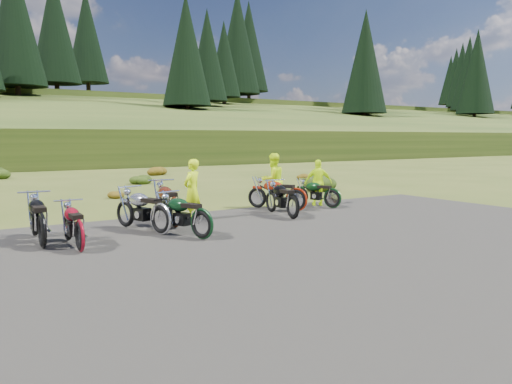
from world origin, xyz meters
TOP-DOWN VIEW (x-y plane):
  - ground at (0.00, 0.00)m, footprint 300.00×300.00m
  - gravel_pad at (0.00, -2.00)m, footprint 20.00×12.00m
  - hill_slope at (0.00, 50.00)m, footprint 300.00×45.97m
  - conifer_23 at (3.00, 62.00)m, footprint 7.48×7.48m
  - conifer_24 at (9.00, 68.00)m, footprint 7.04×7.04m
  - conifer_25 at (15.00, 74.00)m, footprint 6.60×6.60m
  - conifer_26 at (21.00, 49.00)m, footprint 6.16×6.16m
  - conifer_27 at (27.00, 55.00)m, footprint 5.72×5.72m
  - conifer_28 at (33.00, 61.00)m, footprint 5.28×5.28m
  - conifer_29 at (39.00, 67.00)m, footprint 7.92×7.92m
  - conifer_30 at (45.00, 73.00)m, footprint 7.48×7.48m
  - conifer_31 at (51.00, 48.00)m, footprint 7.04×7.04m
  - conifer_32 at (57.00, 54.00)m, footprint 6.60×6.60m
  - conifer_33 at (63.00, 60.00)m, footprint 6.16×6.16m
  - conifer_34 at (69.00, 66.00)m, footprint 5.72×5.72m
  - conifer_35 at (75.00, 72.00)m, footprint 5.28×5.28m
  - conifer_36 at (81.00, 78.00)m, footprint 7.92×7.92m
  - conifer_37 at (87.00, 53.00)m, footprint 7.48×7.48m
  - conifer_38 at (93.00, 59.00)m, footprint 7.04×7.04m
  - conifer_39 at (99.00, 65.00)m, footprint 6.60×6.60m
  - conifer_40 at (105.00, 71.00)m, footprint 6.16×6.16m
  - conifer_41 at (111.00, 77.00)m, footprint 5.72×5.72m
  - shrub_4 at (-0.40, 9.20)m, footprint 0.77×0.77m
  - shrub_5 at (2.50, 14.50)m, footprint 1.03×1.03m
  - shrub_6 at (5.40, 19.80)m, footprint 1.30×1.30m
  - shrub_7 at (8.30, 7.10)m, footprint 1.56×1.56m
  - shrub_8 at (11.20, 12.40)m, footprint 0.77×0.77m
  - motorcycle_0 at (-4.34, 1.08)m, footprint 0.82×2.20m
  - motorcycle_1 at (-3.75, 0.29)m, footprint 0.68×1.92m
  - motorcycle_2 at (-1.07, 0.12)m, footprint 1.28×2.16m
  - motorcycle_3 at (-1.65, 1.16)m, footprint 1.34×2.29m
  - motorcycle_4 at (-1.00, 1.86)m, footprint 1.03×2.36m
  - motorcycle_5 at (2.42, 1.31)m, footprint 0.95×2.14m
  - motorcycle_6 at (3.45, 2.49)m, footprint 1.66×2.20m
  - motorcycle_7 at (4.88, 2.40)m, footprint 1.22×1.98m
  - person_middle at (-0.12, 2.65)m, footprint 0.76×0.68m
  - person_right_a at (3.41, 3.77)m, footprint 0.90×0.71m
  - person_right_b at (4.91, 3.18)m, footprint 1.00×0.81m

SIDE VIEW (x-z plane):
  - ground at x=0.00m, z-range 0.00..0.00m
  - gravel_pad at x=0.00m, z-range -0.02..0.02m
  - hill_slope at x=0.00m, z-range -4.69..4.69m
  - motorcycle_0 at x=-4.34m, z-range -0.57..0.57m
  - motorcycle_1 at x=-3.75m, z-range -0.50..0.50m
  - motorcycle_2 at x=-1.07m, z-range -0.54..0.54m
  - motorcycle_3 at x=-1.65m, z-range -0.57..0.57m
  - motorcycle_4 at x=-1.00m, z-range -0.60..0.60m
  - motorcycle_5 at x=2.42m, z-range -0.54..0.54m
  - motorcycle_6 at x=3.45m, z-range -0.56..0.56m
  - motorcycle_7 at x=4.88m, z-range -0.49..0.49m
  - shrub_4 at x=-0.40m, z-range 0.00..0.45m
  - shrub_8 at x=11.20m, z-range 0.00..0.45m
  - shrub_5 at x=2.50m, z-range 0.00..0.61m
  - shrub_6 at x=5.40m, z-range 0.00..0.77m
  - shrub_7 at x=8.30m, z-range 0.00..0.92m
  - person_right_b at x=4.91m, z-range 0.00..1.59m
  - person_middle at x=-0.12m, z-range 0.00..1.74m
  - person_right_a at x=3.41m, z-range 0.00..1.82m
  - conifer_26 at x=21.00m, z-range 5.37..21.37m
  - conifer_27 at x=27.00m, z-range 6.56..21.56m
  - conifer_31 at x=51.00m, z-range 5.18..23.18m
  - conifer_28 at x=33.00m, z-range 7.76..21.76m
  - conifer_32 at x=57.00m, z-range 6.37..23.37m
  - conifer_33 at x=63.00m, z-range 7.56..23.56m
  - conifer_37 at x=87.00m, z-range 6.17..25.17m
  - conifer_34 at x=69.00m, z-range 8.76..23.76m
  - conifer_38 at x=93.00m, z-range 7.37..25.37m
  - conifer_35 at x=75.00m, z-range 9.95..23.95m
  - conifer_39 at x=99.00m, z-range 8.56..25.56m
  - conifer_23 at x=3.00m, z-range 7.97..26.97m
  - conifer_41 at x=111.00m, z-range 10.15..25.15m
  - conifer_40 at x=105.00m, z-range 9.76..25.76m
  - conifer_24 at x=9.00m, z-range 9.16..27.16m
  - conifer_25 at x=15.00m, z-range 10.16..27.16m
  - conifer_29 at x=39.00m, z-range 8.97..28.97m
  - conifer_30 at x=45.00m, z-range 10.16..29.16m
  - conifer_36 at x=81.00m, z-range 10.16..30.16m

